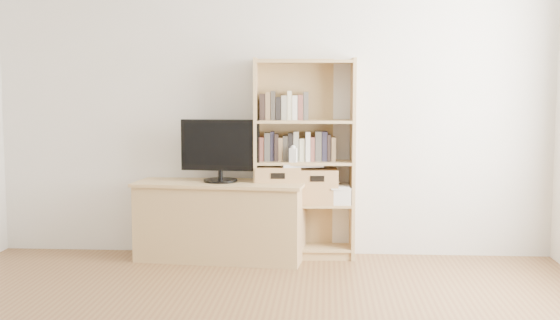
# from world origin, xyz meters

# --- Properties ---
(back_wall) EXTENTS (4.50, 0.02, 2.60)m
(back_wall) POSITION_xyz_m (0.00, 2.50, 1.30)
(back_wall) COLOR silver
(back_wall) RESTS_ON floor
(tv_stand) EXTENTS (1.34, 0.61, 0.59)m
(tv_stand) POSITION_xyz_m (-0.39, 2.26, 0.30)
(tv_stand) COLOR tan
(tv_stand) RESTS_ON floor
(bookshelf) EXTENTS (0.81, 0.32, 1.59)m
(bookshelf) POSITION_xyz_m (0.27, 2.36, 0.79)
(bookshelf) COLOR tan
(bookshelf) RESTS_ON floor
(television) EXTENTS (0.62, 0.10, 0.49)m
(television) POSITION_xyz_m (-0.39, 2.26, 0.86)
(television) COLOR black
(television) RESTS_ON tv_stand
(books_row_mid) EXTENTS (0.85, 0.23, 0.23)m
(books_row_mid) POSITION_xyz_m (0.27, 2.38, 0.89)
(books_row_mid) COLOR brown
(books_row_mid) RESTS_ON bookshelf
(books_row_upper) EXTENTS (0.38, 0.17, 0.19)m
(books_row_upper) POSITION_xyz_m (0.09, 2.37, 1.20)
(books_row_upper) COLOR brown
(books_row_upper) RESTS_ON bookshelf
(baby_monitor) EXTENTS (0.06, 0.05, 0.11)m
(baby_monitor) POSITION_xyz_m (0.19, 2.27, 0.83)
(baby_monitor) COLOR white
(baby_monitor) RESTS_ON bookshelf
(basket_left) EXTENTS (0.38, 0.33, 0.30)m
(basket_left) POSITION_xyz_m (0.06, 2.34, 0.59)
(basket_left) COLOR tan
(basket_left) RESTS_ON bookshelf
(basket_right) EXTENTS (0.35, 0.30, 0.27)m
(basket_right) POSITION_xyz_m (0.37, 2.36, 0.58)
(basket_right) COLOR tan
(basket_right) RESTS_ON bookshelf
(laptop) EXTENTS (0.37, 0.30, 0.03)m
(laptop) POSITION_xyz_m (0.24, 2.35, 0.75)
(laptop) COLOR silver
(laptop) RESTS_ON basket_left
(magazine_stack) EXTENTS (0.20, 0.28, 0.12)m
(magazine_stack) POSITION_xyz_m (0.54, 2.37, 0.50)
(magazine_stack) COLOR silver
(magazine_stack) RESTS_ON bookshelf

